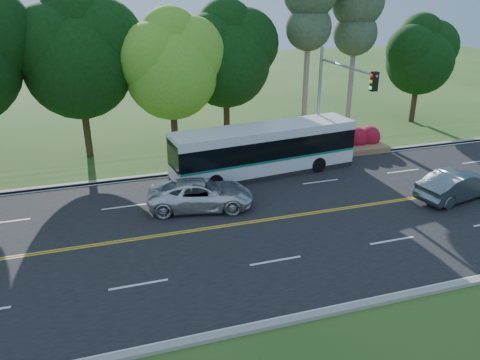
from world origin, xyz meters
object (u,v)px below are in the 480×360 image
object	(u,v)px
suv	(201,194)
sedan	(457,185)
traffic_signal	(334,92)
transit_bus	(264,151)

from	to	relation	value
suv	sedan	bearing A→B (deg)	-91.34
traffic_signal	transit_bus	size ratio (longest dim) A/B	0.62
traffic_signal	transit_bus	distance (m)	5.28
transit_bus	sedan	bearing A→B (deg)	-43.91
traffic_signal	suv	bearing A→B (deg)	-160.27
transit_bus	sedan	distance (m)	10.53
traffic_signal	sedan	world-z (taller)	traffic_signal
transit_bus	suv	xyz separation A→B (m)	(-4.58, -3.40, -0.70)
traffic_signal	suv	distance (m)	10.10
sedan	transit_bus	bearing A→B (deg)	41.04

